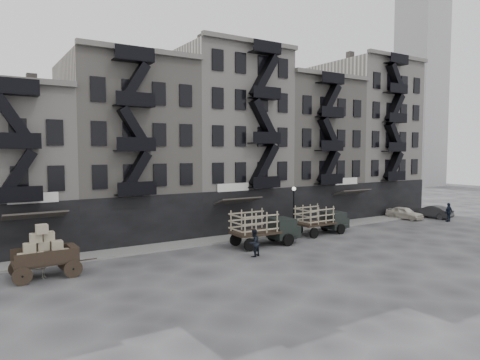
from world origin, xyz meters
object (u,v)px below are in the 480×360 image
car_east (404,213)px  pedestrian_mid (254,243)px  stake_truck_east (322,217)px  policeman (449,212)px  car_far (433,211)px  stake_truck_west (264,225)px  horse (37,268)px  wagon (43,247)px

car_east → pedestrian_mid: bearing=-175.0°
stake_truck_east → pedestrian_mid: 10.36m
stake_truck_east → policeman: stake_truck_east is taller
car_far → policeman: 2.75m
stake_truck_west → stake_truck_east: bearing=10.4°
stake_truck_west → horse: bearing=-177.1°
wagon → policeman: size_ratio=1.91×
wagon → car_far: wagon is taller
stake_truck_west → car_far: (24.18, 1.38, -0.93)m
policeman → wagon: bearing=-1.7°
horse → wagon: size_ratio=0.44×
car_far → car_east: bearing=-19.3°
horse → stake_truck_east: stake_truck_east is taller
pedestrian_mid → policeman: size_ratio=0.97×
stake_truck_west → stake_truck_east: (7.08, 1.04, -0.12)m
car_far → policeman: bearing=65.6°
horse → pedestrian_mid: pedestrian_mid is taller
horse → wagon: wagon is taller
stake_truck_east → car_far: (17.10, 0.33, -0.82)m
stake_truck_west → pedestrian_mid: (-2.65, -2.47, -0.66)m
pedestrian_mid → wagon: bearing=-30.6°
horse → stake_truck_east: bearing=-94.2°
horse → wagon: (0.39, 0.25, 1.12)m
wagon → stake_truck_west: (16.07, 0.00, -0.20)m
horse → stake_truck_west: (16.46, 0.26, 0.92)m
horse → wagon: 1.21m
horse → pedestrian_mid: 13.99m
stake_truck_east → pedestrian_mid: (-9.73, -3.51, -0.54)m
stake_truck_west → car_east: 20.83m
car_far → wagon: bearing=-0.6°
horse → car_far: (40.64, 1.63, -0.01)m
wagon → car_east: 36.84m
wagon → car_east: bearing=2.2°
stake_truck_west → car_far: stake_truck_west is taller
horse → stake_truck_east: (23.55, 1.30, 0.80)m
pedestrian_mid → horse: bearing=-29.3°
wagon → stake_truck_east: wagon is taller
stake_truck_west → wagon: bearing=-177.9°
stake_truck_east → pedestrian_mid: size_ratio=2.75×
wagon → stake_truck_west: 16.07m
car_far → policeman: size_ratio=2.11×
wagon → stake_truck_east: 23.18m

